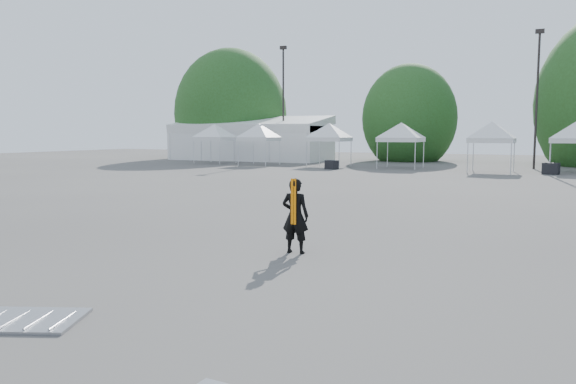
% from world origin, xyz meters
% --- Properties ---
extents(ground, '(120.00, 120.00, 0.00)m').
position_xyz_m(ground, '(0.00, 0.00, 0.00)').
color(ground, '#474442').
rests_on(ground, ground).
extents(marquee, '(15.00, 6.25, 4.23)m').
position_xyz_m(marquee, '(-22.00, 35.00, 1.97)').
color(marquee, white).
rests_on(marquee, ground).
extents(light_pole_west, '(0.60, 0.25, 10.30)m').
position_xyz_m(light_pole_west, '(-18.00, 34.00, 5.77)').
color(light_pole_west, black).
rests_on(light_pole_west, ground).
extents(light_pole_east, '(0.60, 0.25, 9.80)m').
position_xyz_m(light_pole_east, '(3.00, 32.00, 5.52)').
color(light_pole_east, black).
rests_on(light_pole_east, ground).
extents(tree_far_w, '(4.80, 4.80, 7.30)m').
position_xyz_m(tree_far_w, '(-26.00, 38.00, 4.54)').
color(tree_far_w, '#382314').
rests_on(tree_far_w, ground).
extents(tree_mid_w, '(4.16, 4.16, 6.33)m').
position_xyz_m(tree_mid_w, '(-8.00, 40.00, 3.93)').
color(tree_mid_w, '#382314').
rests_on(tree_mid_w, ground).
extents(tent_a, '(3.92, 3.92, 3.88)m').
position_xyz_m(tent_a, '(-21.84, 28.62, 3.06)').
color(tent_a, silver).
rests_on(tent_a, ground).
extents(tent_b, '(3.76, 3.76, 3.88)m').
position_xyz_m(tent_b, '(-17.11, 27.81, 3.06)').
color(tent_b, silver).
rests_on(tent_b, ground).
extents(tent_c, '(4.03, 4.03, 3.88)m').
position_xyz_m(tent_c, '(-11.46, 28.75, 3.06)').
color(tent_c, silver).
rests_on(tent_c, ground).
extents(tent_d, '(4.17, 4.17, 3.88)m').
position_xyz_m(tent_d, '(-5.85, 28.80, 3.06)').
color(tent_d, silver).
rests_on(tent_d, ground).
extents(tent_e, '(3.98, 3.98, 3.88)m').
position_xyz_m(tent_e, '(0.59, 27.15, 3.06)').
color(tent_e, silver).
rests_on(tent_e, ground).
extents(man, '(0.62, 0.43, 1.62)m').
position_xyz_m(man, '(-0.44, -1.07, 0.81)').
color(man, black).
rests_on(man, ground).
extents(barrier_left, '(2.28, 1.74, 0.06)m').
position_xyz_m(barrier_left, '(-2.15, -6.79, 0.03)').
color(barrier_left, '#919399').
rests_on(barrier_left, ground).
extents(crate_west, '(0.98, 0.86, 0.63)m').
position_xyz_m(crate_west, '(-9.97, 25.49, 0.32)').
color(crate_west, black).
rests_on(crate_west, ground).
extents(crate_mid, '(1.06, 0.90, 0.72)m').
position_xyz_m(crate_mid, '(4.17, 26.74, 0.36)').
color(crate_mid, black).
rests_on(crate_mid, ground).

